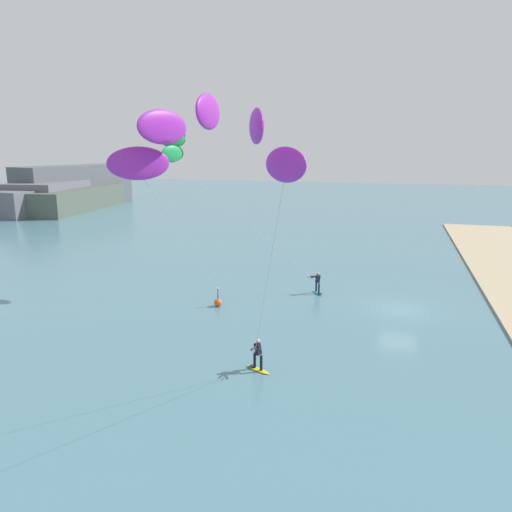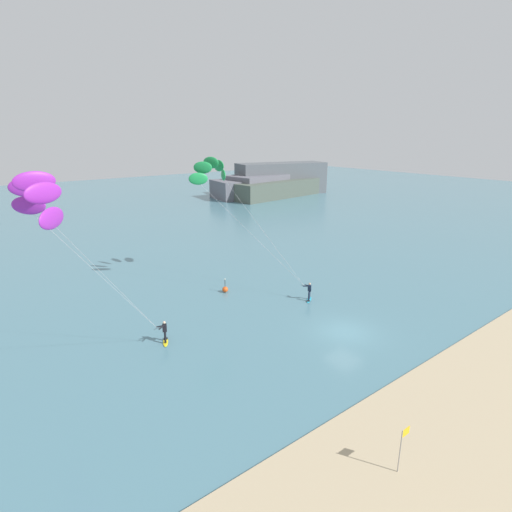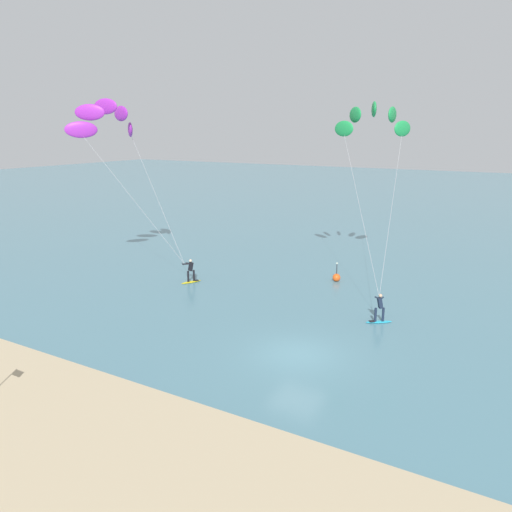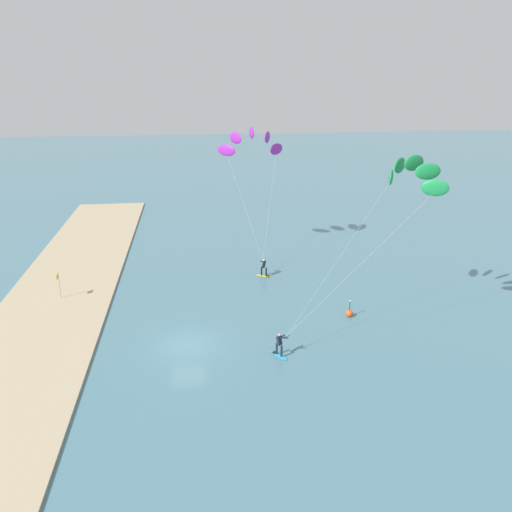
{
  "view_description": "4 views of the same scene",
  "coord_description": "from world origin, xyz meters",
  "views": [
    {
      "loc": [
        -33.07,
        0.85,
        11.02
      ],
      "look_at": [
        -7.27,
        8.26,
        4.88
      ],
      "focal_mm": 33.67,
      "sensor_mm": 36.0,
      "label": 1
    },
    {
      "loc": [
        -22.38,
        -17.75,
        14.54
      ],
      "look_at": [
        -3.34,
        6.88,
        5.02
      ],
      "focal_mm": 28.24,
      "sensor_mm": 36.0,
      "label": 2
    },
    {
      "loc": [
        9.53,
        -20.38,
        10.49
      ],
      "look_at": [
        -6.22,
        6.72,
        2.64
      ],
      "focal_mm": 35.57,
      "sensor_mm": 36.0,
      "label": 3
    },
    {
      "loc": [
        30.93,
        1.02,
        17.84
      ],
      "look_at": [
        -4.57,
        5.33,
        4.63
      ],
      "focal_mm": 35.65,
      "sensor_mm": 36.0,
      "label": 4
    }
  ],
  "objects": [
    {
      "name": "marker_buoy",
      "position": [
        -2.86,
        12.32,
        0.3
      ],
      "size": [
        0.56,
        0.56,
        1.38
      ],
      "color": "#EA5119",
      "rests_on": "ground"
    },
    {
      "name": "kitesurfer_mid_water",
      "position": [
        -1.72,
        15.37,
        10.76
      ],
      "size": [
        7.48,
        11.96,
        12.42
      ],
      "color": "#23ADD1",
      "rests_on": "ground"
    },
    {
      "name": "kitesurfer_nearshore",
      "position": [
        -18.27,
        6.6,
        10.89
      ],
      "size": [
        8.5,
        6.64,
        12.62
      ],
      "color": "yellow",
      "rests_on": "ground"
    },
    {
      "name": "sand_strip",
      "position": [
        0.0,
        -10.57,
        0.08
      ],
      "size": [
        80.0,
        8.76,
        0.16
      ],
      "primitive_type": "cube",
      "color": "tan",
      "rests_on": "ground"
    },
    {
      "name": "ground_plane",
      "position": [
        0.0,
        0.0,
        0.0
      ],
      "size": [
        240.0,
        240.0,
        0.0
      ],
      "primitive_type": "plane",
      "color": "slate"
    }
  ]
}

